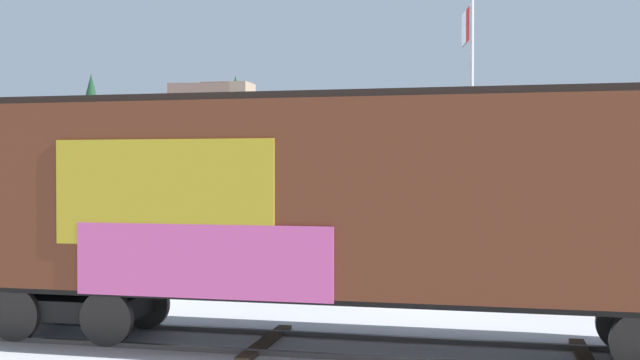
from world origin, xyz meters
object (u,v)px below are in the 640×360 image
(freight_car, at_px, (362,200))
(parked_car_blue, at_px, (297,256))
(flagpole, at_px, (469,87))
(parked_car_black, at_px, (598,264))

(freight_car, bearing_deg, parked_car_blue, 113.23)
(freight_car, xyz_separation_m, parked_car_blue, (-2.32, 5.40, -1.56))
(freight_car, distance_m, parked_car_blue, 6.08)
(flagpole, distance_m, parked_car_black, 7.38)
(freight_car, xyz_separation_m, flagpole, (1.64, 10.42, 2.87))
(flagpole, relative_size, parked_car_blue, 1.92)
(parked_car_black, bearing_deg, freight_car, -130.32)
(parked_car_black, bearing_deg, flagpole, 118.18)
(freight_car, relative_size, flagpole, 2.03)
(parked_car_blue, bearing_deg, parked_car_black, -1.55)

